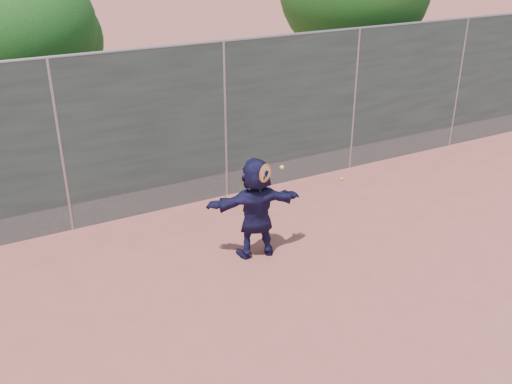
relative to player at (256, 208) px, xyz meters
name	(u,v)px	position (x,y,z in m)	size (l,w,h in m)	color
ground	(328,282)	(0.55, -1.25, -0.83)	(80.00, 80.00, 0.00)	#9E4C42
player	(256,208)	(0.00, 0.00, 0.00)	(1.53, 0.49, 1.65)	#171438
ball_ground	(342,179)	(2.98, 1.74, -0.79)	(0.07, 0.07, 0.07)	gold
fence	(225,118)	(0.55, 2.25, 0.76)	(20.00, 0.06, 3.03)	#38423D
swing_action	(267,174)	(0.08, -0.19, 0.64)	(0.49, 0.16, 0.51)	#D85414
tree_left	(27,32)	(-2.29, 5.30, 2.11)	(3.15, 3.00, 4.53)	#382314
weed_clump	(243,188)	(0.85, 2.13, -0.69)	(0.68, 0.07, 0.30)	#387226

